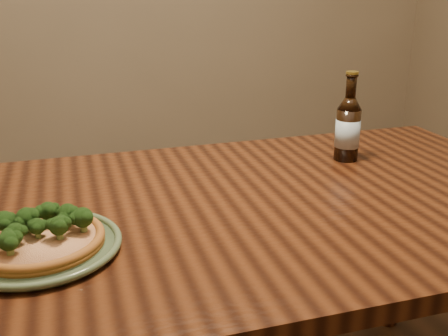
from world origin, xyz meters
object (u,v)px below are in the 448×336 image
object	(u,v)px
pizza	(39,237)
beer_bottle	(348,128)
table	(239,238)
plate	(40,246)

from	to	relation	value
pizza	beer_bottle	size ratio (longest dim) A/B	0.97
table	plate	world-z (taller)	plate
table	pizza	xyz separation A→B (m)	(-0.43, -0.11, 0.12)
table	pizza	size ratio (longest dim) A/B	6.65
table	plate	xyz separation A→B (m)	(-0.43, -0.11, 0.10)
plate	pizza	xyz separation A→B (m)	(-0.00, 0.00, 0.02)
plate	beer_bottle	world-z (taller)	beer_bottle
table	pizza	world-z (taller)	pizza
plate	pizza	bearing A→B (deg)	105.53
table	pizza	distance (m)	0.46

